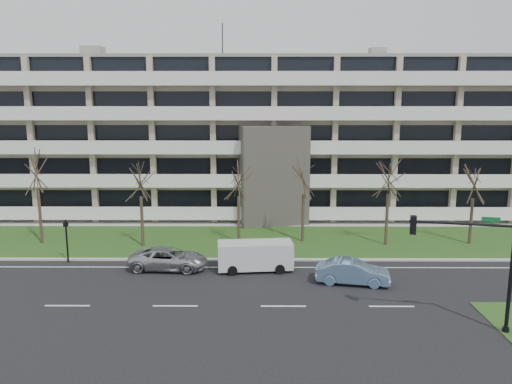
{
  "coord_description": "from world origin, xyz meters",
  "views": [
    {
      "loc": [
        -1.37,
        -26.0,
        11.26
      ],
      "look_at": [
        -1.57,
        10.0,
        4.59
      ],
      "focal_mm": 35.0,
      "sensor_mm": 36.0,
      "label": 1
    }
  ],
  "objects_px": {
    "traffic_signal": "(476,257)",
    "pedestrian_signal": "(66,235)",
    "silver_pickup": "(169,259)",
    "blue_sedan": "(353,272)",
    "white_van": "(256,253)"
  },
  "relations": [
    {
      "from": "traffic_signal",
      "to": "pedestrian_signal",
      "type": "bearing_deg",
      "value": 169.5
    },
    {
      "from": "white_van",
      "to": "traffic_signal",
      "type": "distance_m",
      "value": 14.08
    },
    {
      "from": "silver_pickup",
      "to": "white_van",
      "type": "relative_size",
      "value": 1.01
    },
    {
      "from": "traffic_signal",
      "to": "pedestrian_signal",
      "type": "height_order",
      "value": "traffic_signal"
    },
    {
      "from": "silver_pickup",
      "to": "traffic_signal",
      "type": "height_order",
      "value": "traffic_signal"
    },
    {
      "from": "blue_sedan",
      "to": "white_van",
      "type": "height_order",
      "value": "white_van"
    },
    {
      "from": "blue_sedan",
      "to": "traffic_signal",
      "type": "relative_size",
      "value": 0.79
    },
    {
      "from": "pedestrian_signal",
      "to": "blue_sedan",
      "type": "bearing_deg",
      "value": -1.12
    },
    {
      "from": "silver_pickup",
      "to": "blue_sedan",
      "type": "distance_m",
      "value": 12.19
    },
    {
      "from": "blue_sedan",
      "to": "pedestrian_signal",
      "type": "relative_size",
      "value": 1.48
    },
    {
      "from": "traffic_signal",
      "to": "pedestrian_signal",
      "type": "relative_size",
      "value": 1.88
    },
    {
      "from": "silver_pickup",
      "to": "traffic_signal",
      "type": "relative_size",
      "value": 0.9
    },
    {
      "from": "silver_pickup",
      "to": "blue_sedan",
      "type": "relative_size",
      "value": 1.15
    },
    {
      "from": "silver_pickup",
      "to": "white_van",
      "type": "height_order",
      "value": "white_van"
    },
    {
      "from": "traffic_signal",
      "to": "pedestrian_signal",
      "type": "xyz_separation_m",
      "value": [
        -23.96,
        10.28,
        -1.78
      ]
    }
  ]
}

